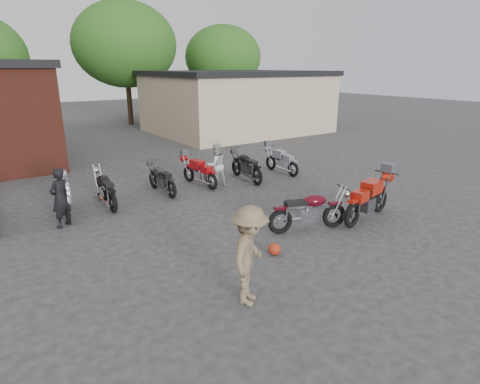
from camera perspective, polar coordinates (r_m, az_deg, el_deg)
ground at (r=9.91m, az=8.24°, el=-6.77°), size 90.00×90.00×0.00m
stucco_building at (r=26.21m, az=-0.48°, el=12.45°), size 10.00×8.00×3.50m
tree_2 at (r=30.32m, az=-15.88°, el=17.52°), size 7.04×7.04×8.80m
tree_3 at (r=33.88m, az=-2.39°, el=17.04°), size 6.08×6.08×7.60m
vintage_motorcycle at (r=10.30m, az=9.89°, el=-2.30°), size 2.18×1.31×1.20m
sportbike at (r=11.45m, az=17.82°, el=-0.66°), size 2.32×1.16×1.29m
helmet at (r=9.08m, az=4.92°, el=-8.08°), size 0.31×0.31×0.27m
person_dark at (r=11.32m, az=-24.21°, el=-0.78°), size 0.69×0.63×1.58m
person_light at (r=13.95m, az=-3.43°, el=3.85°), size 0.81×0.66×1.52m
person_tan at (r=7.03m, az=1.39°, el=-9.02°), size 1.33×1.26×1.80m
row_bike_1 at (r=12.25m, az=-23.60°, el=-0.73°), size 0.88×1.87×1.04m
row_bike_2 at (r=12.68m, az=-18.64°, el=0.72°), size 0.77×2.05×1.17m
row_bike_3 at (r=13.48m, az=-11.13°, el=2.12°), size 0.64×1.89×1.09m
row_bike_4 at (r=14.14m, az=-5.85°, el=3.04°), size 0.84×1.92×1.08m
row_bike_5 at (r=14.74m, az=0.84°, el=3.97°), size 0.90×2.13×1.20m
row_bike_6 at (r=15.85m, az=5.87°, el=4.60°), size 0.62×1.85×1.07m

